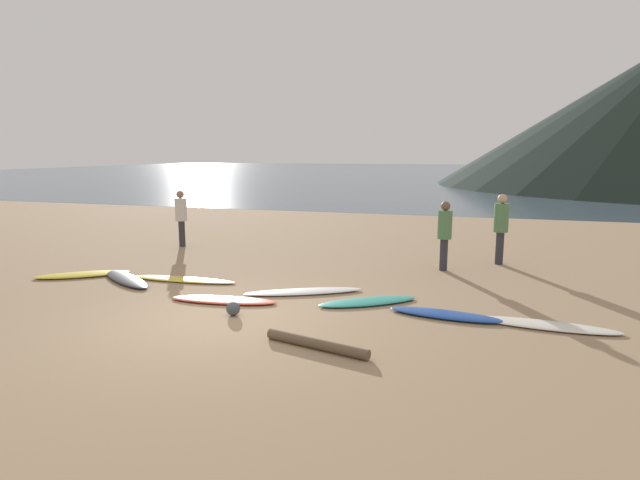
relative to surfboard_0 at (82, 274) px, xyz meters
name	(u,v)px	position (x,y,z in m)	size (l,w,h in m)	color
ground_plane	(353,236)	(4.55, 8.15, -0.14)	(120.00, 120.00, 0.20)	#997C5B
ocean_water	(446,173)	(4.55, 64.13, -0.04)	(140.00, 100.00, 0.01)	#475B6B
surfboard_0	(82,274)	(0.00, 0.00, 0.00)	(2.07, 0.59, 0.08)	yellow
surfboard_1	(126,279)	(1.27, -0.10, 0.01)	(2.15, 0.52, 0.10)	#333338
surfboard_2	(183,279)	(2.49, 0.29, -0.01)	(2.54, 0.47, 0.06)	yellow
surfboard_3	(224,300)	(4.13, -0.94, 0.00)	(2.12, 0.55, 0.08)	#D84C38
surfboard_4	(304,292)	(5.43, 0.09, 0.00)	(2.44, 0.47, 0.08)	white
surfboard_5	(368,301)	(6.83, -0.23, 0.00)	(1.97, 0.55, 0.08)	teal
surfboard_6	(446,314)	(8.31, -0.64, 0.00)	(1.99, 0.50, 0.09)	#1E479E
surfboard_7	(545,325)	(9.92, -0.70, -0.01)	(2.31, 0.52, 0.07)	silver
person_0	(181,214)	(0.15, 4.07, 0.97)	(0.35, 0.35, 1.71)	#2D2D38
person_1	(501,223)	(9.36, 4.21, 1.03)	(0.37, 0.37, 1.81)	#2D2D38
person_2	(445,230)	(8.03, 3.05, 0.96)	(0.34, 0.34, 1.69)	#2D2D38
driftwood_log	(317,344)	(6.57, -2.72, 0.04)	(0.16, 0.16, 1.70)	brown
beach_rock_near	(233,309)	(4.69, -1.65, 0.08)	(0.25, 0.25, 0.25)	#424C51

